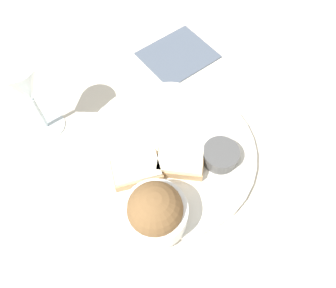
% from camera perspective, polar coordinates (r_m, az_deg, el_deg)
% --- Properties ---
extents(ground_plane, '(4.00, 4.00, 0.00)m').
position_cam_1_polar(ground_plane, '(0.59, 0.00, -1.67)').
color(ground_plane, beige).
extents(dinner_plate, '(0.31, 0.31, 0.01)m').
position_cam_1_polar(dinner_plate, '(0.58, 0.00, -1.34)').
color(dinner_plate, silver).
rests_on(dinner_plate, ground_plane).
extents(salad_bowl, '(0.10, 0.10, 0.09)m').
position_cam_1_polar(salad_bowl, '(0.49, -2.22, -11.63)').
color(salad_bowl, white).
rests_on(salad_bowl, dinner_plate).
extents(sauce_ramekin, '(0.06, 0.06, 0.03)m').
position_cam_1_polar(sauce_ramekin, '(0.56, 9.16, -1.85)').
color(sauce_ramekin, '#4C4C4C').
rests_on(sauce_ramekin, dinner_plate).
extents(cheese_toast_near, '(0.09, 0.06, 0.03)m').
position_cam_1_polar(cheese_toast_near, '(0.55, -5.52, -4.40)').
color(cheese_toast_near, tan).
rests_on(cheese_toast_near, dinner_plate).
extents(cheese_toast_far, '(0.10, 0.08, 0.03)m').
position_cam_1_polar(cheese_toast_far, '(0.55, 2.13, -3.04)').
color(cheese_toast_far, tan).
rests_on(cheese_toast_far, dinner_plate).
extents(wine_glass, '(0.07, 0.07, 0.16)m').
position_cam_1_polar(wine_glass, '(0.58, -23.72, 9.14)').
color(wine_glass, silver).
rests_on(wine_glass, ground_plane).
extents(napkin, '(0.18, 0.16, 0.01)m').
position_cam_1_polar(napkin, '(0.74, 1.75, 15.29)').
color(napkin, '#4C5666').
rests_on(napkin, ground_plane).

